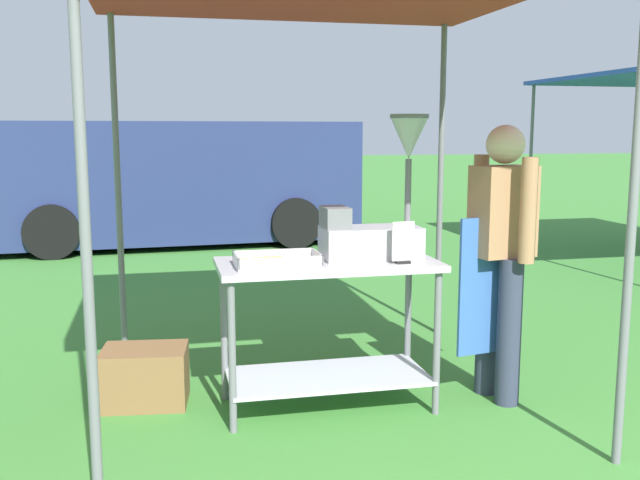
{
  "coord_description": "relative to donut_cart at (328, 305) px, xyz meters",
  "views": [
    {
      "loc": [
        -1.11,
        -2.48,
        1.58
      ],
      "look_at": [
        -0.21,
        1.55,
        0.94
      ],
      "focal_mm": 40.09,
      "sensor_mm": 36.0,
      "label": 1
    }
  ],
  "objects": [
    {
      "name": "supply_crate",
      "position": [
        -1.03,
        0.27,
        -0.43
      ],
      "size": [
        0.52,
        0.41,
        0.33
      ],
      "color": "brown",
      "rests_on": "ground"
    },
    {
      "name": "vendor",
      "position": [
        1.0,
        -0.09,
        0.3
      ],
      "size": [
        0.46,
        0.54,
        1.61
      ],
      "color": "#2D3347",
      "rests_on": "ground"
    },
    {
      "name": "menu_sign",
      "position": [
        0.39,
        -0.15,
        0.35
      ],
      "size": [
        0.13,
        0.05,
        0.23
      ],
      "color": "black",
      "rests_on": "donut_cart"
    },
    {
      "name": "donut_tray",
      "position": [
        -0.31,
        -0.09,
        0.28
      ],
      "size": [
        0.46,
        0.27,
        0.07
      ],
      "color": "#B7B7BC",
      "rests_on": "donut_cart"
    },
    {
      "name": "van_navy",
      "position": [
        -0.75,
        6.42,
        0.28
      ],
      "size": [
        5.1,
        2.32,
        1.69
      ],
      "color": "navy",
      "rests_on": "ground"
    },
    {
      "name": "donut_fryer",
      "position": [
        0.31,
        0.05,
        0.51
      ],
      "size": [
        0.61,
        0.28,
        0.82
      ],
      "color": "#B7B7BC",
      "rests_on": "donut_cart"
    },
    {
      "name": "donut_cart",
      "position": [
        0.0,
        0.0,
        0.0
      ],
      "size": [
        1.23,
        0.58,
        0.85
      ],
      "color": "#B7B7BC",
      "rests_on": "ground"
    },
    {
      "name": "ground_plane",
      "position": [
        0.21,
        4.65,
        -0.6
      ],
      "size": [
        70.0,
        70.0,
        0.0
      ],
      "primitive_type": "plane",
      "color": "#3D7F33"
    }
  ]
}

